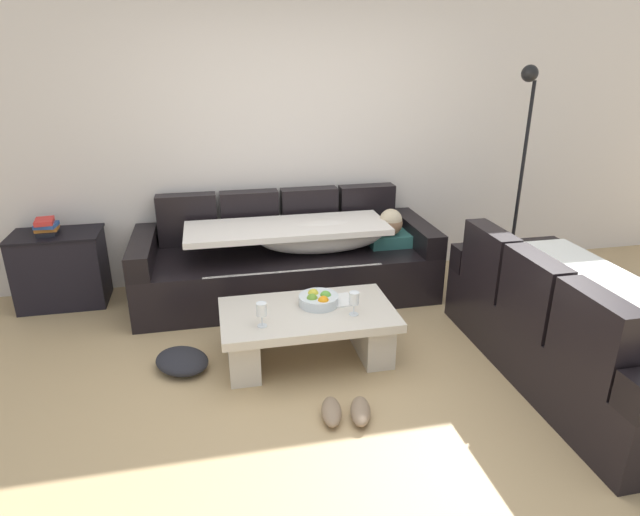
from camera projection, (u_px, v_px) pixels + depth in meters
ground_plane at (346, 400)px, 3.33m from camera, size 14.00×14.00×0.00m
back_wall at (289, 134)px, 4.80m from camera, size 9.00×0.10×2.70m
couch_along_wall at (292, 260)px, 4.68m from camera, size 2.57×0.92×0.88m
couch_near_window at (577, 331)px, 3.47m from camera, size 0.92×2.02×0.88m
coffee_table at (308, 329)px, 3.71m from camera, size 1.20×0.68×0.38m
fruit_bowl at (319, 299)px, 3.72m from camera, size 0.28×0.28×0.10m
wine_glass_near_left at (262, 310)px, 3.40m from camera, size 0.07×0.07×0.17m
wine_glass_near_right at (354, 299)px, 3.56m from camera, size 0.07×0.07×0.17m
open_magazine at (334, 301)px, 3.78m from camera, size 0.30×0.24×0.01m
side_cabinet at (61, 269)px, 4.51m from camera, size 0.72×0.44×0.64m
book_stack_on_cabinet at (46, 227)px, 4.36m from camera, size 0.18×0.21×0.13m
floor_lamp at (521, 163)px, 4.74m from camera, size 0.33×0.31×1.95m
pair_of_shoes at (346, 411)px, 3.16m from camera, size 0.34×0.32×0.09m
crumpled_garment at (182, 361)px, 3.64m from camera, size 0.50×0.51×0.12m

